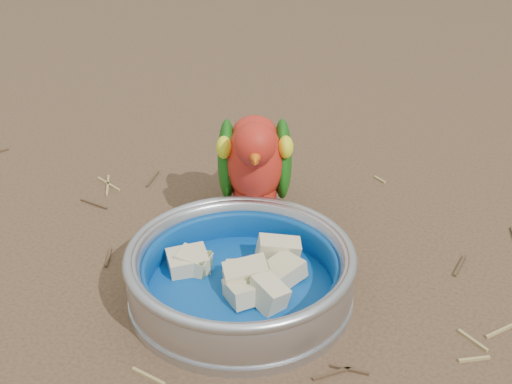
% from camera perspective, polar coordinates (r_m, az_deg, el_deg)
% --- Properties ---
extents(ground, '(60.00, 60.00, 0.00)m').
position_cam_1_polar(ground, '(0.74, -10.00, -10.94)').
color(ground, brown).
extents(food_bowl, '(0.24, 0.24, 0.02)m').
position_cam_1_polar(food_bowl, '(0.77, -1.23, -8.09)').
color(food_bowl, '#B2B2BA').
rests_on(food_bowl, ground).
extents(bowl_wall, '(0.24, 0.24, 0.04)m').
position_cam_1_polar(bowl_wall, '(0.75, -1.25, -6.28)').
color(bowl_wall, '#B2B2BA').
rests_on(bowl_wall, food_bowl).
extents(fruit_wedges, '(0.14, 0.14, 0.03)m').
position_cam_1_polar(fruit_wedges, '(0.76, -1.24, -6.71)').
color(fruit_wedges, beige).
rests_on(fruit_wedges, food_bowl).
extents(lory_parrot, '(0.17, 0.21, 0.15)m').
position_cam_1_polar(lory_parrot, '(0.86, -0.10, 1.69)').
color(lory_parrot, red).
rests_on(lory_parrot, ground).
extents(ground_debris, '(0.90, 0.80, 0.01)m').
position_cam_1_polar(ground_debris, '(0.80, -7.65, -7.35)').
color(ground_debris, '#A38952').
rests_on(ground_debris, ground).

